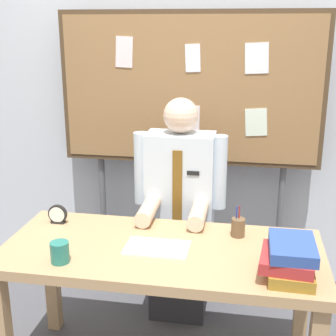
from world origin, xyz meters
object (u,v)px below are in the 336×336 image
(desk_clock, at_px, (58,215))
(book_stack, at_px, (290,259))
(desk, at_px, (162,266))
(person, at_px, (180,219))
(coffee_mug, at_px, (60,252))
(open_notebook, at_px, (157,248))
(bulletin_board, at_px, (190,93))
(pen_holder, at_px, (238,227))

(desk_clock, bearing_deg, book_stack, -16.47)
(desk_clock, bearing_deg, desk, -17.54)
(person, bearing_deg, desk, -90.00)
(book_stack, bearing_deg, person, 128.23)
(desk, distance_m, coffee_mug, 0.50)
(open_notebook, relative_size, desk_clock, 2.95)
(bulletin_board, distance_m, book_stack, 1.39)
(desk, bearing_deg, book_stack, -15.34)
(open_notebook, distance_m, desk_clock, 0.63)
(desk, relative_size, person, 1.13)
(person, relative_size, pen_holder, 8.61)
(desk, distance_m, desk_clock, 0.66)
(desk, height_order, coffee_mug, coffee_mug)
(person, height_order, coffee_mug, person)
(bulletin_board, bearing_deg, book_stack, -62.64)
(person, distance_m, coffee_mug, 0.93)
(person, xyz_separation_m, book_stack, (0.59, -0.75, 0.17))
(bulletin_board, xyz_separation_m, coffee_mug, (-0.43, -1.20, -0.57))
(bulletin_board, bearing_deg, open_notebook, -91.05)
(desk_clock, bearing_deg, pen_holder, 0.21)
(open_notebook, bearing_deg, bulletin_board, 88.95)
(book_stack, relative_size, open_notebook, 0.97)
(open_notebook, bearing_deg, desk_clock, 160.23)
(person, height_order, desk_clock, person)
(book_stack, distance_m, open_notebook, 0.63)
(bulletin_board, bearing_deg, desk, -90.02)
(open_notebook, bearing_deg, book_stack, -13.14)
(desk, xyz_separation_m, book_stack, (0.59, -0.16, 0.18))
(bulletin_board, xyz_separation_m, book_stack, (0.59, -1.14, -0.54))
(desk_clock, bearing_deg, person, 32.76)
(desk_clock, xyz_separation_m, pen_holder, (0.97, 0.00, 0.00))
(bulletin_board, height_order, pen_holder, bulletin_board)
(book_stack, bearing_deg, coffee_mug, -176.55)
(open_notebook, height_order, coffee_mug, coffee_mug)
(pen_holder, bearing_deg, book_stack, -57.28)
(bulletin_board, bearing_deg, desk_clock, -127.97)
(book_stack, bearing_deg, desk, 164.66)
(desk_clock, bearing_deg, open_notebook, -19.77)
(open_notebook, height_order, desk_clock, desk_clock)
(coffee_mug, bearing_deg, open_notebook, 26.44)
(person, xyz_separation_m, bulletin_board, (0.00, 0.39, 0.71))
(book_stack, bearing_deg, pen_holder, 122.72)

